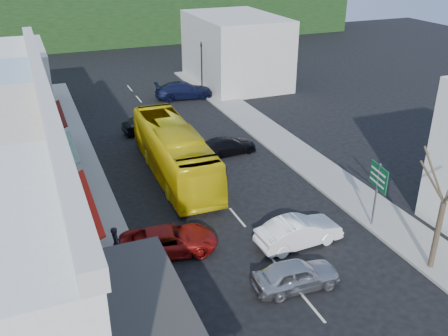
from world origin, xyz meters
The scene contains 15 objects.
ground centered at (0.00, 0.00, 0.00)m, with size 120.00×120.00×0.00m, color black.
sidewalk_left centered at (-7.50, 10.00, 0.07)m, with size 3.00×52.00×0.15m, color gray.
sidewalk_right centered at (7.50, 10.00, 0.07)m, with size 3.00×52.00×0.15m, color gray.
distant_block_right centered at (11.00, 30.00, 3.50)m, with size 8.00×12.00×7.00m, color #B7B2A8.
bus centered at (-1.65, 10.58, 1.55)m, with size 2.50×11.60×3.10m, color yellow.
car_silver centered at (-0.02, -2.62, 0.70)m, with size 1.80×4.40×1.40m, color #A7A7AB.
car_white centered at (1.84, 0.37, 0.70)m, with size 1.80×4.40×1.40m, color white.
car_red centered at (-4.50, 2.18, 0.70)m, with size 1.90×4.60×1.40m, color maroon.
car_black_near centered at (2.88, 12.52, 0.70)m, with size 1.84×4.50×1.40m, color black.
car_black_far centered at (-1.31, 18.88, 0.70)m, with size 1.80×4.40×1.40m, color black.
car_navy_far centered at (4.15, 26.60, 0.70)m, with size 1.84×4.50×1.40m, color black.
pedestrian_left centered at (-7.07, 2.28, 1.00)m, with size 0.60×0.40×1.70m, color black.
direction_sign centered at (6.40, 0.36, 1.88)m, with size 0.44×1.70×3.76m, color #0E522B, non-canonical shape.
street_tree centered at (6.63, -3.81, 3.59)m, with size 2.62×2.62×7.18m, color #342A1D, non-canonical shape.
traffic_signal centered at (6.60, 28.27, 2.47)m, with size 0.77×1.09×4.95m, color black, non-canonical shape.
Camera 1 is at (-9.80, -18.19, 14.46)m, focal length 40.00 mm.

